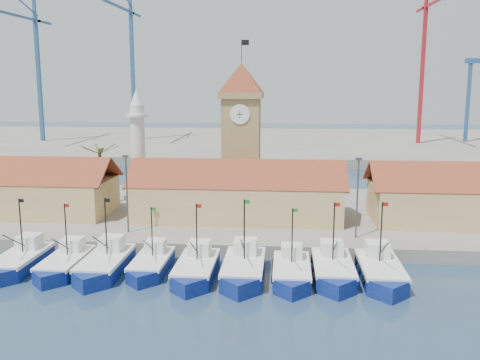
# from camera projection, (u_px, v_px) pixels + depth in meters

# --- Properties ---
(ground) EXTENTS (400.00, 400.00, 0.00)m
(ground) POSITION_uv_depth(u_px,v_px,m) (218.00, 286.00, 49.43)
(ground) COLOR #1B344A
(ground) RESTS_ON ground
(quay) EXTENTS (140.00, 32.00, 1.50)m
(quay) POSITION_uv_depth(u_px,v_px,m) (240.00, 215.00, 72.81)
(quay) COLOR gray
(quay) RESTS_ON ground
(terminal) EXTENTS (240.00, 80.00, 2.00)m
(terminal) POSITION_uv_depth(u_px,v_px,m) (265.00, 143.00, 157.06)
(terminal) COLOR gray
(terminal) RESTS_ON ground
(boat_0) EXTENTS (3.65, 10.00, 7.57)m
(boat_0) POSITION_uv_depth(u_px,v_px,m) (19.00, 263.00, 53.62)
(boat_0) COLOR navy
(boat_0) RESTS_ON ground
(boat_1) EXTENTS (3.47, 9.50, 7.19)m
(boat_1) POSITION_uv_depth(u_px,v_px,m) (64.00, 265.00, 53.04)
(boat_1) COLOR navy
(boat_1) RESTS_ON ground
(boat_2) EXTENTS (3.79, 10.37, 7.85)m
(boat_2) POSITION_uv_depth(u_px,v_px,m) (104.00, 266.00, 52.62)
(boat_2) COLOR navy
(boat_2) RESTS_ON ground
(boat_3) EXTENTS (3.30, 9.03, 6.83)m
(boat_3) POSITION_uv_depth(u_px,v_px,m) (151.00, 265.00, 53.01)
(boat_3) COLOR navy
(boat_3) RESTS_ON ground
(boat_4) EXTENTS (3.64, 9.97, 7.55)m
(boat_4) POSITION_uv_depth(u_px,v_px,m) (196.00, 270.00, 51.38)
(boat_4) COLOR navy
(boat_4) RESTS_ON ground
(boat_5) EXTENTS (3.87, 10.61, 8.03)m
(boat_5) POSITION_uv_depth(u_px,v_px,m) (243.00, 270.00, 51.24)
(boat_5) COLOR navy
(boat_5) RESTS_ON ground
(boat_6) EXTENTS (3.51, 9.61, 7.28)m
(boat_6) POSITION_uv_depth(u_px,v_px,m) (292.00, 273.00, 50.73)
(boat_6) COLOR navy
(boat_6) RESTS_ON ground
(boat_7) EXTENTS (3.74, 10.25, 7.75)m
(boat_7) POSITION_uv_depth(u_px,v_px,m) (333.00, 271.00, 51.16)
(boat_7) COLOR navy
(boat_7) RESTS_ON ground
(boat_8) EXTENTS (3.83, 10.48, 7.93)m
(boat_8) POSITION_uv_depth(u_px,v_px,m) (381.00, 273.00, 50.55)
(boat_8) COLOR navy
(boat_8) RESTS_ON ground
(hall_center) EXTENTS (27.04, 10.13, 7.61)m
(hall_center) POSITION_uv_depth(u_px,v_px,m) (238.00, 198.00, 68.31)
(hall_center) COLOR #DCB579
(hall_center) RESTS_ON quay
(clock_tower) EXTENTS (5.80, 5.80, 22.70)m
(clock_tower) POSITION_uv_depth(u_px,v_px,m) (241.00, 132.00, 72.75)
(clock_tower) COLOR #A18453
(clock_tower) RESTS_ON quay
(minaret) EXTENTS (3.00, 3.00, 16.30)m
(minaret) POSITION_uv_depth(u_px,v_px,m) (138.00, 145.00, 76.37)
(minaret) COLOR silver
(minaret) RESTS_ON quay
(palm_tree) EXTENTS (5.60, 5.03, 8.39)m
(palm_tree) POSITION_uv_depth(u_px,v_px,m) (101.00, 171.00, 75.46)
(palm_tree) COLOR brown
(palm_tree) RESTS_ON quay
(lamp_posts) EXTENTS (80.70, 0.25, 9.03)m
(lamp_posts) POSITION_uv_depth(u_px,v_px,m) (236.00, 192.00, 59.98)
(lamp_posts) COLOR #3F3F44
(lamp_posts) RESTS_ON quay
(crane_blue_far) EXTENTS (1.00, 36.21, 41.64)m
(crane_blue_far) POSITION_uv_depth(u_px,v_px,m) (34.00, 58.00, 148.25)
(crane_blue_far) COLOR #2C5387
(crane_blue_far) RESTS_ON terminal
(crane_blue_near) EXTENTS (1.00, 33.20, 44.27)m
(crane_blue_near) POSITION_uv_depth(u_px,v_px,m) (131.00, 54.00, 152.31)
(crane_blue_near) COLOR #2C5387
(crane_blue_near) RESTS_ON terminal
(crane_red_right) EXTENTS (1.00, 33.29, 44.44)m
(crane_red_right) POSITION_uv_depth(u_px,v_px,m) (425.00, 52.00, 142.55)
(crane_red_right) COLOR #AC1A25
(crane_red_right) RESTS_ON terminal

